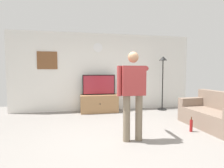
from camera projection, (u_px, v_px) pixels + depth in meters
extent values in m
plane|color=gray|center=(127.00, 141.00, 3.44)|extent=(8.40, 8.40, 0.00)
cube|color=silver|center=(105.00, 72.00, 6.23)|extent=(6.40, 0.10, 2.70)
cube|color=#997047|center=(99.00, 103.00, 5.92)|extent=(1.25, 0.53, 0.59)
sphere|color=black|center=(100.00, 104.00, 5.64)|extent=(0.04, 0.04, 0.04)
cube|color=black|center=(99.00, 85.00, 5.92)|extent=(1.10, 0.06, 0.68)
cube|color=maroon|center=(99.00, 85.00, 5.89)|extent=(1.04, 0.01, 0.62)
cylinder|color=white|center=(98.00, 48.00, 6.06)|extent=(0.31, 0.03, 0.31)
cube|color=brown|center=(47.00, 60.00, 5.78)|extent=(0.64, 0.04, 0.58)
cylinder|color=black|center=(162.00, 109.00, 6.29)|extent=(0.32, 0.32, 0.03)
cylinder|color=black|center=(163.00, 85.00, 6.23)|extent=(0.04, 0.04, 1.74)
cone|color=black|center=(163.00, 58.00, 6.16)|extent=(0.28, 0.28, 0.14)
cylinder|color=#7A6B56|center=(127.00, 118.00, 3.42)|extent=(0.14, 0.14, 0.91)
cylinder|color=#7A6B56|center=(139.00, 118.00, 3.47)|extent=(0.14, 0.14, 0.91)
cube|color=#A53838|center=(133.00, 81.00, 3.39)|extent=(0.46, 0.22, 0.57)
sphere|color=tan|center=(133.00, 57.00, 3.36)|extent=(0.21, 0.21, 0.21)
cylinder|color=#A53838|center=(119.00, 81.00, 3.34)|extent=(0.09, 0.09, 0.58)
cylinder|color=#A53838|center=(141.00, 69.00, 3.71)|extent=(0.09, 0.58, 0.09)
cube|color=white|center=(136.00, 69.00, 4.02)|extent=(0.04, 0.12, 0.04)
cube|color=#7F6B5B|center=(214.00, 120.00, 4.22)|extent=(0.92, 1.70, 0.42)
cube|color=#7F6B5B|center=(194.00, 102.00, 4.91)|extent=(0.86, 0.24, 0.22)
cylinder|color=maroon|center=(191.00, 126.00, 3.98)|extent=(0.07, 0.07, 0.27)
cylinder|color=#4C2814|center=(191.00, 118.00, 3.97)|extent=(0.02, 0.02, 0.07)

